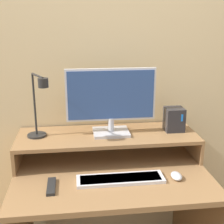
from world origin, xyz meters
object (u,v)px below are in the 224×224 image
object	(u,v)px
router_dock	(174,119)
keyboard	(120,179)
remote_control	(51,186)
desk_lamp	(39,108)
mouse	(176,176)
monitor	(111,100)

from	to	relation	value
router_dock	keyboard	xyz separation A→B (m)	(-0.38, -0.31, -0.22)
remote_control	desk_lamp	bearing A→B (deg)	103.22
desk_lamp	router_dock	size ratio (longest dim) A/B	2.62
keyboard	mouse	bearing A→B (deg)	-2.90
monitor	router_dock	xyz separation A→B (m)	(0.40, 0.01, -0.14)
desk_lamp	monitor	bearing A→B (deg)	6.74
monitor	mouse	size ratio (longest dim) A/B	5.98
keyboard	mouse	xyz separation A→B (m)	(0.30, -0.02, 0.01)
router_dock	keyboard	size ratio (longest dim) A/B	0.31
desk_lamp	mouse	size ratio (longest dim) A/B	4.30
desk_lamp	router_dock	world-z (taller)	desk_lamp
mouse	remote_control	world-z (taller)	mouse
keyboard	remote_control	xyz separation A→B (m)	(-0.36, -0.03, -0.00)
desk_lamp	remote_control	world-z (taller)	desk_lamp
monitor	desk_lamp	distance (m)	0.42
router_dock	keyboard	world-z (taller)	router_dock
desk_lamp	router_dock	bearing A→B (deg)	3.91
mouse	remote_control	xyz separation A→B (m)	(-0.67, -0.01, -0.01)
monitor	desk_lamp	size ratio (longest dim) A/B	1.39
monitor	remote_control	world-z (taller)	monitor
mouse	remote_control	distance (m)	0.67
monitor	router_dock	size ratio (longest dim) A/B	3.65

